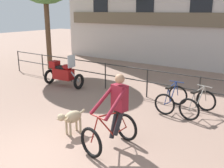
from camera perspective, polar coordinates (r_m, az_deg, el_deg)
name	(u,v)px	position (r m, az deg, el deg)	size (l,w,h in m)	color
ground_plane	(30,162)	(5.97, -17.52, -15.81)	(60.00, 60.00, 0.00)	#8E7060
canal_railing	(147,78)	(9.47, 7.69, 1.24)	(15.05, 0.05, 1.05)	#2D2B28
cyclist_with_bike	(114,115)	(5.96, 0.47, -6.85)	(0.89, 1.28, 1.70)	black
dog	(71,118)	(6.74, -8.85, -7.26)	(0.36, 0.86, 0.63)	tan
parked_motorcycle	(63,73)	(11.00, -10.60, 2.35)	(1.74, 0.76, 1.35)	black
parked_bicycle_near_lamp	(171,99)	(8.51, 12.82, -3.15)	(0.66, 1.11, 0.86)	black
parked_bicycle_mid_left	(198,104)	(8.25, 18.18, -4.16)	(0.84, 1.21, 0.86)	black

